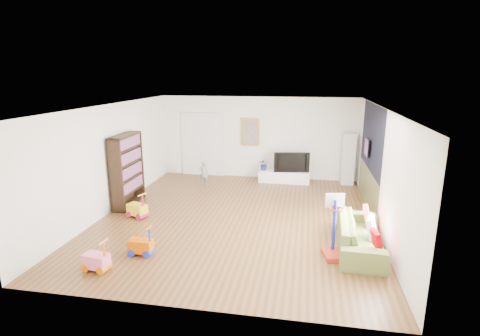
% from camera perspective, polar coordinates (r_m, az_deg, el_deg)
% --- Properties ---
extents(floor, '(6.50, 7.50, 0.00)m').
position_cam_1_polar(floor, '(9.28, -0.44, -7.51)').
color(floor, brown).
rests_on(floor, ground).
extents(ceiling, '(6.50, 7.50, 0.00)m').
position_cam_1_polar(ceiling, '(8.64, -0.47, 9.35)').
color(ceiling, white).
rests_on(ceiling, ground).
extents(wall_back, '(6.50, 0.00, 2.70)m').
position_cam_1_polar(wall_back, '(12.49, 2.72, 4.63)').
color(wall_back, white).
rests_on(wall_back, ground).
extents(wall_front, '(6.50, 0.00, 2.70)m').
position_cam_1_polar(wall_front, '(5.40, -7.89, -8.68)').
color(wall_front, silver).
rests_on(wall_front, ground).
extents(wall_left, '(0.00, 7.50, 2.70)m').
position_cam_1_polar(wall_left, '(9.97, -19.14, 1.37)').
color(wall_left, silver).
rests_on(wall_left, ground).
extents(wall_right, '(0.00, 7.50, 2.70)m').
position_cam_1_polar(wall_right, '(8.88, 20.64, -0.29)').
color(wall_right, white).
rests_on(wall_right, ground).
extents(navy_accent, '(0.01, 3.20, 1.70)m').
position_cam_1_polar(navy_accent, '(10.13, 19.44, 4.42)').
color(navy_accent, black).
rests_on(navy_accent, wall_right).
extents(olive_wainscot, '(0.01, 3.20, 1.00)m').
position_cam_1_polar(olive_wainscot, '(10.43, 18.83, -2.90)').
color(olive_wainscot, brown).
rests_on(olive_wainscot, wall_right).
extents(doorway, '(1.45, 0.06, 2.10)m').
position_cam_1_polar(doorway, '(12.89, -5.74, 3.51)').
color(doorway, white).
rests_on(doorway, ground).
extents(painting_back, '(0.62, 0.06, 0.92)m').
position_cam_1_polar(painting_back, '(12.46, 1.56, 5.54)').
color(painting_back, gold).
rests_on(painting_back, wall_back).
extents(artwork_right, '(0.04, 0.56, 0.46)m').
position_cam_1_polar(artwork_right, '(10.36, 18.78, 2.99)').
color(artwork_right, '#7F3F8C').
rests_on(artwork_right, wall_right).
extents(media_console, '(1.63, 0.42, 0.38)m').
position_cam_1_polar(media_console, '(12.16, 6.73, -1.34)').
color(media_console, white).
rests_on(media_console, ground).
extents(tall_cabinet, '(0.39, 0.39, 1.64)m').
position_cam_1_polar(tall_cabinet, '(12.25, 16.16, 1.35)').
color(tall_cabinet, silver).
rests_on(tall_cabinet, ground).
extents(bookshelf, '(0.36, 1.31, 1.91)m').
position_cam_1_polar(bookshelf, '(10.28, -16.81, -0.35)').
color(bookshelf, black).
rests_on(bookshelf, ground).
extents(sofa, '(0.93, 2.15, 0.62)m').
position_cam_1_polar(sofa, '(7.96, 17.83, -9.64)').
color(sofa, olive).
rests_on(sofa, ground).
extents(basketball_hoop, '(0.52, 0.59, 1.23)m').
position_cam_1_polar(basketball_hoop, '(7.37, 14.45, -8.73)').
color(basketball_hoop, '#B12D1A').
rests_on(basketball_hoop, ground).
extents(ride_on_yellow, '(0.54, 0.44, 0.63)m').
position_cam_1_polar(ride_on_yellow, '(9.51, -15.43, -5.47)').
color(ride_on_yellow, yellow).
rests_on(ride_on_yellow, ground).
extents(ride_on_orange, '(0.44, 0.28, 0.59)m').
position_cam_1_polar(ride_on_orange, '(7.61, -14.89, -10.66)').
color(ride_on_orange, '#DD5800').
rests_on(ride_on_orange, ground).
extents(ride_on_pink, '(0.48, 0.33, 0.60)m').
position_cam_1_polar(ride_on_pink, '(7.29, -21.15, -12.30)').
color(ride_on_pink, pink).
rests_on(ride_on_pink, ground).
extents(child, '(0.31, 0.23, 0.77)m').
position_cam_1_polar(child, '(11.84, -5.54, -0.75)').
color(child, gray).
rests_on(child, ground).
extents(tv, '(1.13, 0.32, 0.65)m').
position_cam_1_polar(tv, '(12.03, 7.83, 0.98)').
color(tv, black).
rests_on(tv, media_console).
extents(vase_plant, '(0.42, 0.38, 0.39)m').
position_cam_1_polar(vase_plant, '(12.15, 3.70, 0.59)').
color(vase_plant, navy).
rests_on(vase_plant, media_console).
extents(pillow_left, '(0.14, 0.35, 0.34)m').
position_cam_1_polar(pillow_left, '(7.39, 20.08, -10.21)').
color(pillow_left, '#B00006').
rests_on(pillow_left, sofa).
extents(pillow_center, '(0.21, 0.42, 0.41)m').
position_cam_1_polar(pillow_center, '(7.91, 19.42, -8.53)').
color(pillow_center, silver).
rests_on(pillow_center, sofa).
extents(pillow_right, '(0.15, 0.40, 0.39)m').
position_cam_1_polar(pillow_right, '(8.51, 18.77, -6.83)').
color(pillow_right, '#AF3420').
rests_on(pillow_right, sofa).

